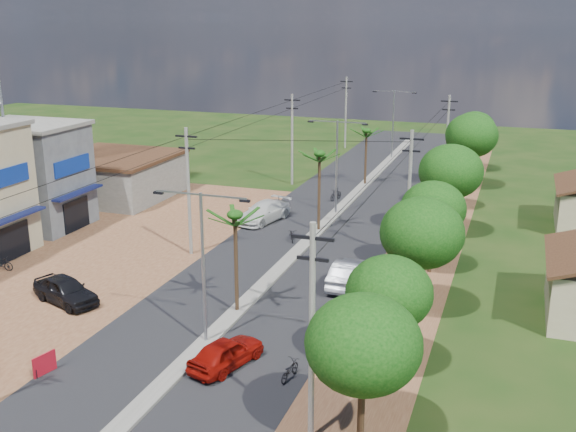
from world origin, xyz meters
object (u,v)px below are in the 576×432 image
Objects in this scene: car_white_far at (264,212)px; car_red_near at (226,353)px; car_silver_mid at (349,274)px; roadside_sign at (45,364)px; car_parked_dark at (66,291)px; moto_rider_east at (290,371)px.

car_red_near is at bearing -58.52° from car_white_far.
roadside_sign is (-10.76, -15.24, -0.30)m from car_silver_mid.
car_red_near is at bearing -87.40° from car_parked_dark.
car_red_near is at bearing 76.12° from car_silver_mid.
car_silver_mid reaches higher than car_white_far.
car_red_near is 3.24m from moto_rider_east.
car_white_far is at bearing -58.69° from moto_rider_east.
car_red_near is 2.56× the size of moto_rider_east.
roadside_sign is at bearing -129.64° from car_parked_dark.
car_white_far is 26.35m from roadside_sign.
car_silver_mid reaches higher than roadside_sign.
car_parked_dark is 2.82× the size of moto_rider_east.
car_white_far is 25.15m from moto_rider_east.
car_white_far is at bearing -56.18° from car_red_near.
car_white_far reaches higher than moto_rider_east.
car_silver_mid is at bearing 68.88° from roadside_sign.
car_red_near reaches higher than roadside_sign.
car_parked_dark is (-14.96, -8.02, -0.03)m from car_silver_mid.
car_red_near is 3.41× the size of roadside_sign.
moto_rider_east is (10.20, -22.98, -0.37)m from car_white_far.
car_red_near is 23.94m from car_white_far.
moto_rider_east is at bearing -164.68° from car_red_near.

